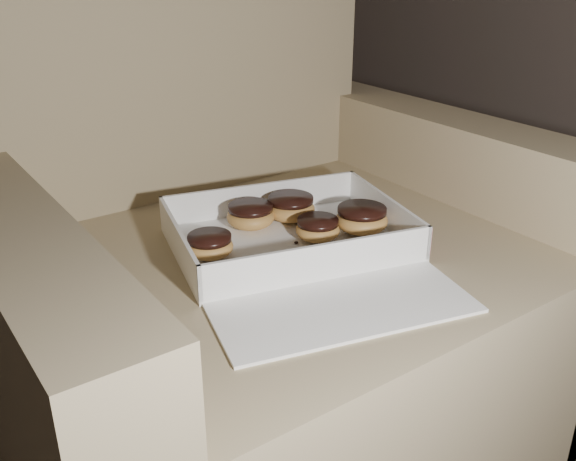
# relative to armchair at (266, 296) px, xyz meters

# --- Properties ---
(armchair) EXTENTS (0.96, 0.81, 1.00)m
(armchair) POSITION_rel_armchair_xyz_m (0.00, 0.00, 0.00)
(armchair) COLOR #9B8362
(armchair) RESTS_ON floor
(bakery_box) EXTENTS (0.46, 0.51, 0.06)m
(bakery_box) POSITION_rel_armchair_xyz_m (-0.01, -0.11, 0.15)
(bakery_box) COLOR white
(bakery_box) RESTS_ON armchair
(donut_a) EXTENTS (0.09, 0.09, 0.04)m
(donut_a) POSITION_rel_armchair_xyz_m (0.12, -0.12, 0.16)
(donut_a) COLOR #C19443
(donut_a) RESTS_ON bakery_box
(donut_b) EXTENTS (0.08, 0.08, 0.04)m
(donut_b) POSITION_rel_armchair_xyz_m (-0.02, 0.01, 0.16)
(donut_b) COLOR #C19443
(donut_b) RESTS_ON bakery_box
(donut_c) EXTENTS (0.07, 0.07, 0.04)m
(donut_c) POSITION_rel_armchair_xyz_m (-0.14, -0.05, 0.16)
(donut_c) COLOR #C19443
(donut_c) RESTS_ON bakery_box
(donut_d) EXTENTS (0.09, 0.09, 0.04)m
(donut_d) POSITION_rel_armchair_xyz_m (0.05, -0.00, 0.16)
(donut_d) COLOR #C19443
(donut_d) RESTS_ON bakery_box
(donut_e) EXTENTS (0.07, 0.07, 0.04)m
(donut_e) POSITION_rel_armchair_xyz_m (0.04, -0.10, 0.16)
(donut_e) COLOR #C19443
(donut_e) RESTS_ON bakery_box
(crumb_a) EXTENTS (0.01, 0.01, 0.00)m
(crumb_a) POSITION_rel_armchair_xyz_m (0.03, -0.10, 0.14)
(crumb_a) COLOR black
(crumb_a) RESTS_ON bakery_box
(crumb_b) EXTENTS (0.01, 0.01, 0.00)m
(crumb_b) POSITION_rel_armchair_xyz_m (-0.11, -0.15, 0.14)
(crumb_b) COLOR black
(crumb_b) RESTS_ON bakery_box
(crumb_c) EXTENTS (0.01, 0.01, 0.00)m
(crumb_c) POSITION_rel_armchair_xyz_m (0.00, -0.09, 0.14)
(crumb_c) COLOR black
(crumb_c) RESTS_ON bakery_box
(crumb_d) EXTENTS (0.01, 0.01, 0.00)m
(crumb_d) POSITION_rel_armchair_xyz_m (0.13, -0.22, 0.14)
(crumb_d) COLOR black
(crumb_d) RESTS_ON bakery_box
(crumb_e) EXTENTS (0.01, 0.01, 0.00)m
(crumb_e) POSITION_rel_armchair_xyz_m (-0.15, -0.09, 0.14)
(crumb_e) COLOR black
(crumb_e) RESTS_ON bakery_box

